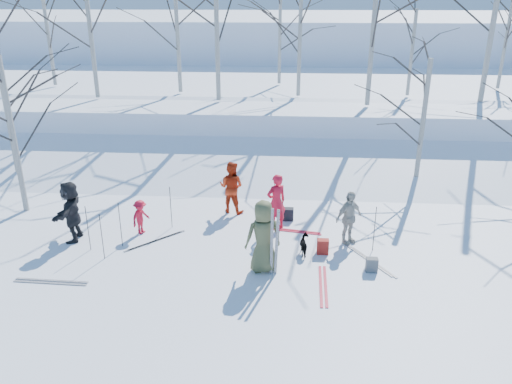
# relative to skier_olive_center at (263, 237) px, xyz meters

# --- Properties ---
(ground) EXTENTS (120.00, 120.00, 0.00)m
(ground) POSITION_rel_skier_olive_center_xyz_m (-0.35, 0.76, -0.97)
(ground) COLOR white
(ground) RESTS_ON ground
(snow_ramp) EXTENTS (70.00, 9.49, 4.12)m
(snow_ramp) POSITION_rel_skier_olive_center_xyz_m (-0.35, 7.76, -0.82)
(snow_ramp) COLOR white
(snow_ramp) RESTS_ON ground
(snow_plateau) EXTENTS (70.00, 18.00, 2.20)m
(snow_plateau) POSITION_rel_skier_olive_center_xyz_m (-0.35, 17.76, 0.03)
(snow_plateau) COLOR white
(snow_plateau) RESTS_ON ground
(far_hill) EXTENTS (90.00, 30.00, 6.00)m
(far_hill) POSITION_rel_skier_olive_center_xyz_m (-0.35, 38.76, 1.03)
(far_hill) COLOR white
(far_hill) RESTS_ON ground
(skier_olive_center) EXTENTS (1.10, 0.88, 1.95)m
(skier_olive_center) POSITION_rel_skier_olive_center_xyz_m (0.00, 0.00, 0.00)
(skier_olive_center) COLOR #4D5231
(skier_olive_center) RESTS_ON ground
(skier_red_north) EXTENTS (0.77, 0.69, 1.76)m
(skier_red_north) POSITION_rel_skier_olive_center_xyz_m (0.24, 2.54, -0.09)
(skier_red_north) COLOR red
(skier_red_north) RESTS_ON ground
(skier_redor_behind) EXTENTS (1.00, 0.88, 1.73)m
(skier_redor_behind) POSITION_rel_skier_olive_center_xyz_m (-1.27, 3.72, -0.11)
(skier_redor_behind) COLOR #B42A0D
(skier_redor_behind) RESTS_ON ground
(skier_red_seated) EXTENTS (0.64, 0.79, 1.07)m
(skier_red_seated) POSITION_rel_skier_olive_center_xyz_m (-3.80, 1.92, -0.44)
(skier_red_seated) COLOR red
(skier_red_seated) RESTS_ON ground
(skier_cream_east) EXTENTS (0.98, 0.88, 1.59)m
(skier_cream_east) POSITION_rel_skier_olive_center_xyz_m (2.34, 1.72, -0.18)
(skier_cream_east) COLOR beige
(skier_cream_east) RESTS_ON ground
(skier_grey_west) EXTENTS (0.66, 1.71, 1.81)m
(skier_grey_west) POSITION_rel_skier_olive_center_xyz_m (-5.65, 1.37, -0.07)
(skier_grey_west) COLOR black
(skier_grey_west) RESTS_ON ground
(dog) EXTENTS (0.40, 0.68, 0.54)m
(dog) POSITION_rel_skier_olive_center_xyz_m (1.11, 0.94, -0.70)
(dog) COLOR black
(dog) RESTS_ON ground
(upright_ski_left) EXTENTS (0.09, 0.16, 1.90)m
(upright_ski_left) POSITION_rel_skier_olive_center_xyz_m (0.22, -0.23, -0.02)
(upright_ski_left) COLOR silver
(upright_ski_left) RESTS_ON ground
(upright_ski_right) EXTENTS (0.14, 0.23, 1.89)m
(upright_ski_right) POSITION_rel_skier_olive_center_xyz_m (0.35, -0.26, -0.02)
(upright_ski_right) COLOR silver
(upright_ski_right) RESTS_ON ground
(ski_pair_a) EXTENTS (0.86, 1.97, 0.02)m
(ski_pair_a) POSITION_rel_skier_olive_center_xyz_m (0.68, 2.38, -0.96)
(ski_pair_a) COLOR red
(ski_pair_a) RESTS_ON ground
(ski_pair_b) EXTENTS (0.29, 1.91, 0.02)m
(ski_pair_b) POSITION_rel_skier_olive_center_xyz_m (1.53, -0.67, -0.96)
(ski_pair_b) COLOR red
(ski_pair_b) RESTS_ON ground
(ski_pair_c) EXTENTS (2.10, 2.10, 0.02)m
(ski_pair_c) POSITION_rel_skier_olive_center_xyz_m (-3.25, 1.41, -0.96)
(ski_pair_c) COLOR silver
(ski_pair_c) RESTS_ON ground
(ski_pair_d) EXTENTS (1.88, 2.08, 0.02)m
(ski_pair_d) POSITION_rel_skier_olive_center_xyz_m (2.88, 0.66, -0.96)
(ski_pair_d) COLOR silver
(ski_pair_d) RESTS_ON ground
(ski_pair_e) EXTENTS (0.32, 1.91, 0.02)m
(ski_pair_e) POSITION_rel_skier_olive_center_xyz_m (-5.29, -0.98, -0.96)
(ski_pair_e) COLOR silver
(ski_pair_e) RESTS_ON ground
(ski_pole_a) EXTENTS (0.02, 0.02, 1.34)m
(ski_pole_a) POSITION_rel_skier_olive_center_xyz_m (-4.37, 0.29, -0.30)
(ski_pole_a) COLOR black
(ski_pole_a) RESTS_ON ground
(ski_pole_b) EXTENTS (0.02, 0.02, 1.34)m
(ski_pole_b) POSITION_rel_skier_olive_center_xyz_m (-4.11, 1.05, -0.30)
(ski_pole_b) COLOR black
(ski_pole_b) RESTS_ON ground
(ski_pole_c) EXTENTS (0.02, 0.02, 1.34)m
(ski_pole_c) POSITION_rel_skier_olive_center_xyz_m (-2.98, 2.38, -0.30)
(ski_pole_c) COLOR black
(ski_pole_c) RESTS_ON ground
(ski_pole_d) EXTENTS (0.02, 0.02, 1.34)m
(ski_pole_d) POSITION_rel_skier_olive_center_xyz_m (0.17, 2.95, -0.30)
(ski_pole_d) COLOR black
(ski_pole_d) RESTS_ON ground
(ski_pole_e) EXTENTS (0.02, 0.02, 1.34)m
(ski_pole_e) POSITION_rel_skier_olive_center_xyz_m (3.02, 1.29, -0.30)
(ski_pole_e) COLOR black
(ski_pole_e) RESTS_ON ground
(ski_pole_f) EXTENTS (0.02, 0.02, 1.34)m
(ski_pole_f) POSITION_rel_skier_olive_center_xyz_m (-4.95, 0.76, -0.30)
(ski_pole_f) COLOR black
(ski_pole_f) RESTS_ON ground
(backpack_red) EXTENTS (0.32, 0.22, 0.42)m
(backpack_red) POSITION_rel_skier_olive_center_xyz_m (1.60, 1.02, -0.76)
(backpack_red) COLOR maroon
(backpack_red) RESTS_ON ground
(backpack_grey) EXTENTS (0.30, 0.20, 0.38)m
(backpack_grey) POSITION_rel_skier_olive_center_xyz_m (2.82, 0.14, -0.78)
(backpack_grey) COLOR #4F5256
(backpack_grey) RESTS_ON ground
(backpack_dark) EXTENTS (0.34, 0.24, 0.40)m
(backpack_dark) POSITION_rel_skier_olive_center_xyz_m (0.61, 3.18, -0.77)
(backpack_dark) COLOR black
(backpack_dark) RESTS_ON ground
(birch_plateau_a) EXTENTS (4.38, 4.38, 5.40)m
(birch_plateau_a) POSITION_rel_skier_olive_center_xyz_m (-12.14, 14.92, 3.93)
(birch_plateau_a) COLOR silver
(birch_plateau_a) RESTS_ON snow_plateau
(birch_plateau_b) EXTENTS (4.09, 4.09, 4.98)m
(birch_plateau_b) POSITION_rel_skier_olive_center_xyz_m (-0.10, 16.32, 3.72)
(birch_plateau_b) COLOR silver
(birch_plateau_b) RESTS_ON snow_plateau
(birch_plateau_c) EXTENTS (4.59, 4.59, 5.70)m
(birch_plateau_c) POSITION_rel_skier_olive_center_xyz_m (-4.95, 13.36, 4.08)
(birch_plateau_c) COLOR silver
(birch_plateau_c) RESTS_ON snow_plateau
(birch_plateau_e) EXTENTS (4.46, 4.46, 5.51)m
(birch_plateau_e) POSITION_rel_skier_olive_center_xyz_m (0.93, 12.80, 3.98)
(birch_plateau_e) COLOR silver
(birch_plateau_e) RESTS_ON snow_plateau
(birch_plateau_f) EXTENTS (3.36, 3.36, 3.94)m
(birch_plateau_f) POSITION_rel_skier_olive_center_xyz_m (6.20, 13.26, 3.20)
(birch_plateau_f) COLOR silver
(birch_plateau_f) RESTS_ON snow_plateau
(birch_plateau_g) EXTENTS (5.35, 5.35, 6.79)m
(birch_plateau_g) POSITION_rel_skier_olive_center_xyz_m (-2.74, 11.42, 4.62)
(birch_plateau_g) COLOR silver
(birch_plateau_g) RESTS_ON snow_plateau
(birch_plateau_h) EXTENTS (6.55, 6.55, 8.50)m
(birch_plateau_h) POSITION_rel_skier_olive_center_xyz_m (9.23, 12.00, 5.48)
(birch_plateau_h) COLOR silver
(birch_plateau_h) RESTS_ON snow_plateau
(birch_plateau_i) EXTENTS (3.66, 3.66, 4.36)m
(birch_plateau_i) POSITION_rel_skier_olive_center_xyz_m (11.29, 15.51, 3.41)
(birch_plateau_i) COLOR silver
(birch_plateau_i) RESTS_ON snow_plateau
(birch_plateau_j) EXTENTS (5.34, 5.34, 6.77)m
(birch_plateau_j) POSITION_rel_skier_olive_center_xyz_m (3.95, 10.80, 4.61)
(birch_plateau_j) COLOR silver
(birch_plateau_j) RESTS_ON snow_plateau
(birch_plateau_k) EXTENTS (5.07, 5.07, 6.38)m
(birch_plateau_k) POSITION_rel_skier_olive_center_xyz_m (-8.57, 11.69, 4.42)
(birch_plateau_k) COLOR silver
(birch_plateau_k) RESTS_ON snow_plateau
(birch_edge_a) EXTENTS (4.14, 4.14, 5.05)m
(birch_edge_a) POSITION_rel_skier_olive_center_xyz_m (-8.15, 3.34, 1.55)
(birch_edge_a) COLOR silver
(birch_edge_a) RESTS_ON ground
(birch_edge_d) EXTENTS (4.88, 4.88, 6.12)m
(birch_edge_d) POSITION_rel_skier_olive_center_xyz_m (-9.85, 6.09, 2.09)
(birch_edge_d) COLOR silver
(birch_edge_d) RESTS_ON ground
(birch_edge_e) EXTENTS (3.90, 3.90, 4.72)m
(birch_edge_e) POSITION_rel_skier_olive_center_xyz_m (5.31, 6.40, 1.39)
(birch_edge_e) COLOR silver
(birch_edge_e) RESTS_ON ground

